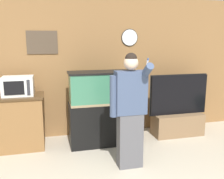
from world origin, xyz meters
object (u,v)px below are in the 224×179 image
object	(u,v)px
aquarium_on_stand	(101,108)
person_standing	(130,109)
counter_island	(6,123)
tv_on_stand	(178,117)
microwave	(18,86)

from	to	relation	value
aquarium_on_stand	person_standing	distance (m)	0.95
counter_island	tv_on_stand	distance (m)	3.10
counter_island	aquarium_on_stand	bearing A→B (deg)	-5.05
aquarium_on_stand	tv_on_stand	world-z (taller)	aquarium_on_stand
counter_island	aquarium_on_stand	size ratio (longest dim) A/B	0.97
person_standing	counter_island	bearing A→B (deg)	150.12
aquarium_on_stand	tv_on_stand	distance (m)	1.54
aquarium_on_stand	person_standing	size ratio (longest dim) A/B	0.78
counter_island	tv_on_stand	bearing A→B (deg)	-1.60
counter_island	person_standing	size ratio (longest dim) A/B	0.76
counter_island	tv_on_stand	size ratio (longest dim) A/B	1.05
tv_on_stand	person_standing	xyz separation A→B (m)	(-1.29, -0.96, 0.51)
person_standing	tv_on_stand	bearing A→B (deg)	36.59
microwave	aquarium_on_stand	distance (m)	1.43
microwave	aquarium_on_stand	size ratio (longest dim) A/B	0.38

